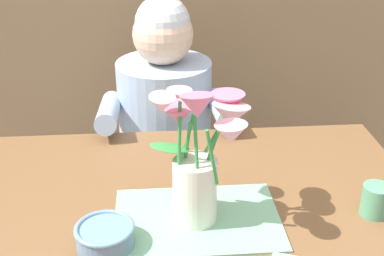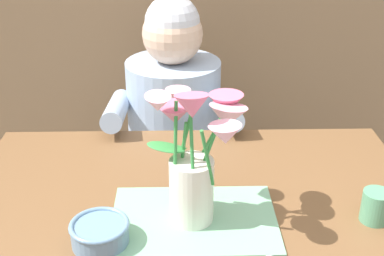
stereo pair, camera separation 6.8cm
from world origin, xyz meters
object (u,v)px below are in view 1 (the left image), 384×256
seated_person (166,148)px  ceramic_bowl (105,236)px  flower_vase (200,153)px  coffee_cup (376,200)px

seated_person → ceramic_bowl: bearing=-101.4°
seated_person → ceramic_bowl: 0.83m
flower_vase → ceramic_bowl: bearing=-158.0°
seated_person → ceramic_bowl: (-0.16, -0.79, 0.21)m
ceramic_bowl → coffee_cup: (0.65, 0.07, 0.01)m
seated_person → flower_vase: (0.06, -0.70, 0.36)m
flower_vase → seated_person: bearing=95.1°
seated_person → flower_vase: bearing=-85.0°
flower_vase → ceramic_bowl: 0.28m
flower_vase → coffee_cup: bearing=-2.2°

